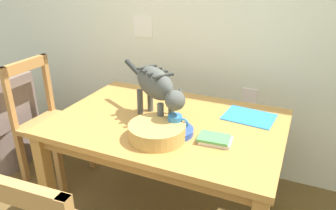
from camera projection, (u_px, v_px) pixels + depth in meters
wall_rear at (199, 13)px, 2.40m from camera, size 4.72×0.11×2.50m
dining_table at (168, 133)px, 1.94m from camera, size 1.34×0.93×0.73m
cat at (157, 86)px, 1.82m from camera, size 0.54×0.39×0.32m
saucer_bowl at (175, 131)px, 1.75m from camera, size 0.20×0.20×0.03m
coffee_mug at (176, 122)px, 1.73m from camera, size 0.12×0.08×0.08m
magazine at (249, 117)px, 1.95m from camera, size 0.32×0.26×0.01m
book_stack at (215, 139)px, 1.67m from camera, size 0.18×0.13×0.03m
wicker_basket at (157, 131)px, 1.69m from camera, size 0.30×0.30×0.08m
wooden_chair_far at (49, 122)px, 2.49m from camera, size 0.42×0.42×0.94m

